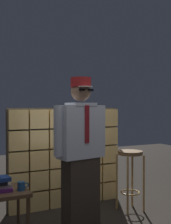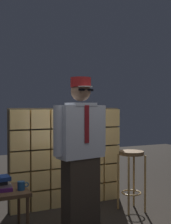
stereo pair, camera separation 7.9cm
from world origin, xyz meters
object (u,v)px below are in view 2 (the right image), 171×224
bar_stool (131,166)px  side_table (3,196)px  standing_person (81,151)px  coffee_mug (21,186)px  book_stack (0,184)px

bar_stool → side_table: 1.75m
standing_person → coffee_mug: 0.76m
coffee_mug → bar_stool: bearing=6.0°
book_stack → coffee_mug: bearing=-14.8°
bar_stool → side_table: (-1.74, -0.07, -0.16)m
standing_person → coffee_mug: (-0.65, 0.14, -0.35)m
book_stack → coffee_mug: book_stack is taller
bar_stool → standing_person: bearing=-161.6°
coffee_mug → book_stack: bearing=165.2°
side_table → book_stack: 0.16m
side_table → coffee_mug: coffee_mug is taller
standing_person → book_stack: standing_person is taller
side_table → coffee_mug: (0.18, -0.09, 0.12)m
standing_person → bar_stool: 1.00m
side_table → standing_person: bearing=-15.3°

